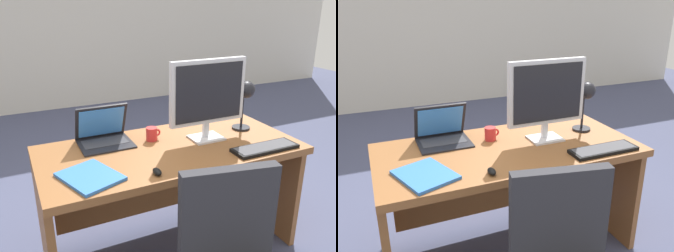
% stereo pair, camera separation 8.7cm
% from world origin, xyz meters
% --- Properties ---
extents(ground, '(12.00, 12.00, 0.00)m').
position_xyz_m(ground, '(0.00, 1.50, 0.00)').
color(ground, '#474C6B').
extents(back_wall, '(10.00, 0.10, 2.80)m').
position_xyz_m(back_wall, '(0.00, 3.60, 1.40)').
color(back_wall, silver).
rests_on(back_wall, ground).
extents(desk, '(1.55, 0.74, 0.74)m').
position_xyz_m(desk, '(0.00, 0.04, 0.53)').
color(desk, brown).
rests_on(desk, ground).
extents(monitor, '(0.50, 0.16, 0.50)m').
position_xyz_m(monitor, '(0.26, 0.02, 1.03)').
color(monitor, silver).
rests_on(monitor, desk).
extents(laptop, '(0.31, 0.27, 0.24)m').
position_xyz_m(laptop, '(-0.34, 0.24, 0.81)').
color(laptop, black).
rests_on(laptop, desk).
extents(keyboard, '(0.41, 0.13, 0.02)m').
position_xyz_m(keyboard, '(0.48, -0.27, 0.75)').
color(keyboard, black).
rests_on(keyboard, desk).
extents(mouse, '(0.04, 0.07, 0.03)m').
position_xyz_m(mouse, '(-0.21, -0.29, 0.75)').
color(mouse, black).
rests_on(mouse, desk).
extents(desk_lamp, '(0.12, 0.14, 0.33)m').
position_xyz_m(desk_lamp, '(0.57, 0.05, 0.98)').
color(desk_lamp, black).
rests_on(desk_lamp, desk).
extents(book, '(0.32, 0.36, 0.02)m').
position_xyz_m(book, '(-0.53, -0.18, 0.75)').
color(book, blue).
rests_on(book, desk).
extents(coffee_mug, '(0.09, 0.07, 0.08)m').
position_xyz_m(coffee_mug, '(-0.06, 0.14, 0.78)').
color(coffee_mug, red).
rests_on(coffee_mug, desk).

